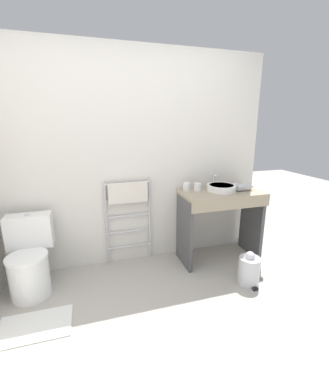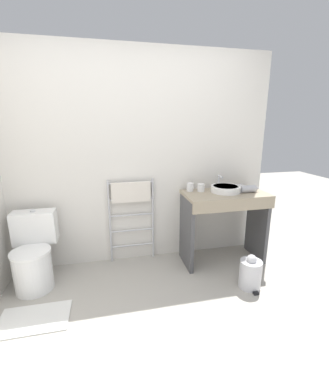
# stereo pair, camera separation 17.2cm
# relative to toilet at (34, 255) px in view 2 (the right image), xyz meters

# --- Properties ---
(ground_plane) EXTENTS (12.00, 12.00, 0.00)m
(ground_plane) POSITION_rel_toilet_xyz_m (1.11, -1.16, -0.32)
(ground_plane) COLOR #A8A399
(wall_back) EXTENTS (3.04, 0.12, 2.35)m
(wall_back) POSITION_rel_toilet_xyz_m (1.11, 0.38, 0.85)
(wall_back) COLOR silver
(wall_back) RESTS_ON ground_plane
(toilet) EXTENTS (0.41, 0.52, 0.73)m
(toilet) POSITION_rel_toilet_xyz_m (0.00, 0.00, 0.00)
(toilet) COLOR white
(toilet) RESTS_ON ground_plane
(towel_radiator) EXTENTS (0.52, 0.06, 0.98)m
(towel_radiator) POSITION_rel_toilet_xyz_m (1.00, 0.27, 0.39)
(towel_radiator) COLOR silver
(towel_radiator) RESTS_ON ground_plane
(vanity_counter) EXTENTS (0.92, 0.50, 0.83)m
(vanity_counter) POSITION_rel_toilet_xyz_m (2.02, 0.02, 0.24)
(vanity_counter) COLOR gray
(vanity_counter) RESTS_ON ground_plane
(sink_basin) EXTENTS (0.33, 0.33, 0.07)m
(sink_basin) POSITION_rel_toilet_xyz_m (2.04, 0.07, 0.54)
(sink_basin) COLOR white
(sink_basin) RESTS_ON vanity_counter
(faucet) EXTENTS (0.02, 0.10, 0.16)m
(faucet) POSITION_rel_toilet_xyz_m (2.04, 0.24, 0.60)
(faucet) COLOR silver
(faucet) RESTS_ON vanity_counter
(cup_near_wall) EXTENTS (0.08, 0.08, 0.09)m
(cup_near_wall) POSITION_rel_toilet_xyz_m (1.66, 0.19, 0.55)
(cup_near_wall) COLOR white
(cup_near_wall) RESTS_ON vanity_counter
(cup_near_edge) EXTENTS (0.08, 0.08, 0.09)m
(cup_near_edge) POSITION_rel_toilet_xyz_m (1.78, 0.15, 0.55)
(cup_near_edge) COLOR white
(cup_near_edge) RESTS_ON vanity_counter
(hair_dryer) EXTENTS (0.23, 0.17, 0.08)m
(hair_dryer) POSITION_rel_toilet_xyz_m (2.28, 0.00, 0.55)
(hair_dryer) COLOR #B7B7BC
(hair_dryer) RESTS_ON vanity_counter
(trash_bin) EXTENTS (0.21, 0.25, 0.35)m
(trash_bin) POSITION_rel_toilet_xyz_m (2.07, -0.52, -0.17)
(trash_bin) COLOR silver
(trash_bin) RESTS_ON ground_plane
(bath_mat) EXTENTS (0.56, 0.36, 0.01)m
(bath_mat) POSITION_rel_toilet_xyz_m (0.09, -0.53, -0.32)
(bath_mat) COLOR silver
(bath_mat) RESTS_ON ground_plane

